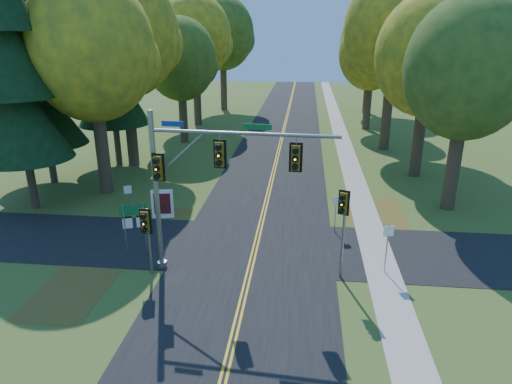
# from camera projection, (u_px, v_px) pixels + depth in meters

# --- Properties ---
(ground) EXTENTS (160.00, 160.00, 0.00)m
(ground) POSITION_uv_depth(u_px,v_px,m) (251.00, 265.00, 21.93)
(ground) COLOR #465F21
(ground) RESTS_ON ground
(road_main) EXTENTS (8.00, 160.00, 0.02)m
(road_main) POSITION_uv_depth(u_px,v_px,m) (251.00, 265.00, 21.93)
(road_main) COLOR black
(road_main) RESTS_ON ground
(road_cross) EXTENTS (60.00, 6.00, 0.02)m
(road_cross) POSITION_uv_depth(u_px,v_px,m) (255.00, 247.00, 23.80)
(road_cross) COLOR black
(road_cross) RESTS_ON ground
(centerline_left) EXTENTS (0.10, 160.00, 0.01)m
(centerline_left) POSITION_uv_depth(u_px,v_px,m) (249.00, 265.00, 21.93)
(centerline_left) COLOR gold
(centerline_left) RESTS_ON road_main
(centerline_right) EXTENTS (0.10, 160.00, 0.01)m
(centerline_right) POSITION_uv_depth(u_px,v_px,m) (253.00, 265.00, 21.91)
(centerline_right) COLOR gold
(centerline_right) RESTS_ON road_main
(sidewalk_east) EXTENTS (1.60, 160.00, 0.06)m
(sidewalk_east) POSITION_uv_depth(u_px,v_px,m) (383.00, 272.00, 21.30)
(sidewalk_east) COLOR #9E998E
(sidewalk_east) RESTS_ON ground
(leaf_patch_w_near) EXTENTS (4.00, 6.00, 0.00)m
(leaf_patch_w_near) POSITION_uv_depth(u_px,v_px,m) (148.00, 226.00, 26.33)
(leaf_patch_w_near) COLOR brown
(leaf_patch_w_near) RESTS_ON ground
(leaf_patch_e) EXTENTS (3.50, 8.00, 0.00)m
(leaf_patch_e) POSITION_uv_depth(u_px,v_px,m) (377.00, 222.00, 26.86)
(leaf_patch_e) COLOR brown
(leaf_patch_e) RESTS_ON ground
(leaf_patch_w_far) EXTENTS (3.00, 5.00, 0.00)m
(leaf_patch_w_far) POSITION_uv_depth(u_px,v_px,m) (72.00, 290.00, 19.88)
(leaf_patch_w_far) COLOR brown
(leaf_patch_w_far) RESTS_ON ground
(tree_w_a) EXTENTS (8.00, 8.00, 14.15)m
(tree_w_a) POSITION_uv_depth(u_px,v_px,m) (92.00, 50.00, 28.62)
(tree_w_a) COLOR #38281C
(tree_w_a) RESTS_ON ground
(tree_e_a) EXTENTS (7.20, 7.20, 12.73)m
(tree_e_a) POSITION_uv_depth(u_px,v_px,m) (469.00, 69.00, 26.08)
(tree_e_a) COLOR #38281C
(tree_e_a) RESTS_ON ground
(tree_w_b) EXTENTS (8.60, 8.60, 15.38)m
(tree_w_b) POSITION_uv_depth(u_px,v_px,m) (123.00, 34.00, 34.84)
(tree_w_b) COLOR #38281C
(tree_w_b) RESTS_ON ground
(tree_e_b) EXTENTS (7.60, 7.60, 13.33)m
(tree_e_b) POSITION_uv_depth(u_px,v_px,m) (429.00, 56.00, 32.38)
(tree_e_b) COLOR #38281C
(tree_e_b) RESTS_ON ground
(tree_w_c) EXTENTS (6.80, 6.80, 11.91)m
(tree_w_c) POSITION_uv_depth(u_px,v_px,m) (181.00, 60.00, 43.10)
(tree_w_c) COLOR #38281C
(tree_w_c) RESTS_ON ground
(tree_e_c) EXTENTS (8.80, 8.80, 15.79)m
(tree_e_c) POSITION_uv_depth(u_px,v_px,m) (396.00, 29.00, 39.49)
(tree_e_c) COLOR #38281C
(tree_e_c) RESTS_ON ground
(tree_w_d) EXTENTS (8.20, 8.20, 14.56)m
(tree_w_d) POSITION_uv_depth(u_px,v_px,m) (195.00, 38.00, 50.69)
(tree_w_d) COLOR #38281C
(tree_w_d) RESTS_ON ground
(tree_e_d) EXTENTS (7.00, 7.00, 12.32)m
(tree_e_d) POSITION_uv_depth(u_px,v_px,m) (372.00, 53.00, 48.96)
(tree_e_d) COLOR #38281C
(tree_e_d) RESTS_ON ground
(tree_w_e) EXTENTS (8.40, 8.40, 14.97)m
(tree_w_e) POSITION_uv_depth(u_px,v_px,m) (223.00, 34.00, 60.67)
(tree_w_e) COLOR #38281C
(tree_w_e) RESTS_ON ground
(tree_e_e) EXTENTS (7.80, 7.80, 13.74)m
(tree_e_e) POSITION_uv_depth(u_px,v_px,m) (371.00, 41.00, 58.53)
(tree_e_e) COLOR #38281C
(tree_e_e) RESTS_ON ground
(pine_a) EXTENTS (5.60, 5.60, 19.48)m
(pine_a) POSITION_uv_depth(u_px,v_px,m) (10.00, 58.00, 25.90)
(pine_a) COLOR #38281C
(pine_a) RESTS_ON ground
(pine_b) EXTENTS (5.60, 5.60, 17.31)m
(pine_b) POSITION_uv_depth(u_px,v_px,m) (37.00, 69.00, 31.08)
(pine_b) COLOR #38281C
(pine_b) RESTS_ON ground
(pine_c) EXTENTS (5.60, 5.60, 20.56)m
(pine_c) POSITION_uv_depth(u_px,v_px,m) (107.00, 43.00, 34.93)
(pine_c) COLOR #38281C
(pine_c) RESTS_ON ground
(traffic_mast) EXTENTS (8.27, 0.98, 7.51)m
(traffic_mast) POSITION_uv_depth(u_px,v_px,m) (199.00, 173.00, 19.75)
(traffic_mast) COLOR gray
(traffic_mast) RESTS_ON ground
(east_signal_pole) EXTENTS (0.47, 0.57, 4.30)m
(east_signal_pole) POSITION_uv_depth(u_px,v_px,m) (343.00, 213.00, 19.64)
(east_signal_pole) COLOR gray
(east_signal_pole) RESTS_ON ground
(ped_signal_pole) EXTENTS (0.53, 0.61, 3.32)m
(ped_signal_pole) POSITION_uv_depth(u_px,v_px,m) (146.00, 227.00, 20.20)
(ped_signal_pole) COLOR gray
(ped_signal_pole) RESTS_ON ground
(route_sign_cluster) EXTENTS (1.25, 0.48, 2.83)m
(route_sign_cluster) POSITION_uv_depth(u_px,v_px,m) (134.00, 220.00, 22.13)
(route_sign_cluster) COLOR gray
(route_sign_cluster) RESTS_ON ground
(info_kiosk) EXTENTS (1.29, 0.41, 1.77)m
(info_kiosk) POSITION_uv_depth(u_px,v_px,m) (162.00, 204.00, 27.17)
(info_kiosk) COLOR white
(info_kiosk) RESTS_ON ground
(reg_sign_e_north) EXTENTS (0.40, 0.19, 2.18)m
(reg_sign_e_north) POSITION_uv_depth(u_px,v_px,m) (336.00, 207.00, 25.03)
(reg_sign_e_north) COLOR gray
(reg_sign_e_north) RESTS_ON ground
(reg_sign_e_south) EXTENTS (0.46, 0.15, 2.47)m
(reg_sign_e_south) POSITION_uv_depth(u_px,v_px,m) (388.00, 240.00, 20.72)
(reg_sign_e_south) COLOR gray
(reg_sign_e_south) RESTS_ON ground
(reg_sign_w) EXTENTS (0.42, 0.20, 2.32)m
(reg_sign_w) POSITION_uv_depth(u_px,v_px,m) (128.00, 196.00, 26.38)
(reg_sign_w) COLOR gray
(reg_sign_w) RESTS_ON ground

